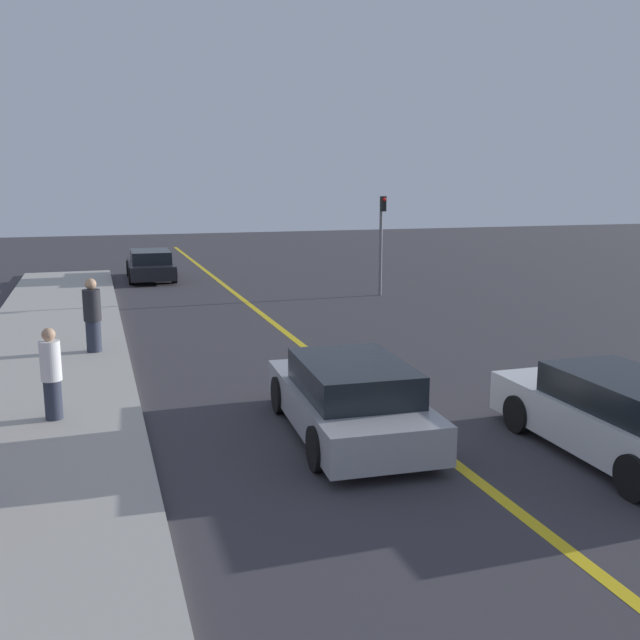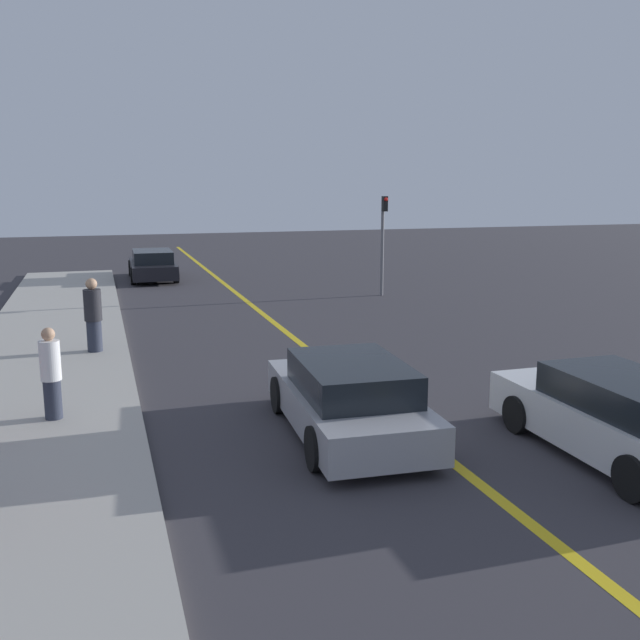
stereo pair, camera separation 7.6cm
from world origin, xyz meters
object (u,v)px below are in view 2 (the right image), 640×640
at_px(car_ahead_center, 617,418).
at_px(car_parked_left_lot, 153,265).
at_px(car_far_distant, 348,398).
at_px(pedestrian_by_sign, 93,315).
at_px(pedestrian_far_standing, 51,374).
at_px(traffic_light, 383,234).

bearing_deg(car_ahead_center, car_parked_left_lot, 102.91).
xyz_separation_m(car_ahead_center, car_parked_left_lot, (-5.26, 23.10, -0.02)).
xyz_separation_m(car_far_distant, car_parked_left_lot, (-1.64, 20.89, -0.01)).
bearing_deg(pedestrian_by_sign, car_far_distant, -60.14).
bearing_deg(pedestrian_far_standing, car_parked_left_lot, 80.48).
relative_size(car_parked_left_lot, pedestrian_by_sign, 2.56).
height_order(car_ahead_center, pedestrian_by_sign, pedestrian_by_sign).
height_order(pedestrian_far_standing, traffic_light, traffic_light).
xyz_separation_m(car_ahead_center, pedestrian_by_sign, (-7.72, 9.33, 0.37)).
bearing_deg(pedestrian_by_sign, traffic_light, 32.72).
distance_m(car_ahead_center, car_far_distant, 4.25).
xyz_separation_m(car_far_distant, pedestrian_by_sign, (-4.09, 7.13, 0.38)).
bearing_deg(pedestrian_by_sign, pedestrian_far_standing, -97.94).
height_order(car_far_distant, pedestrian_by_sign, pedestrian_by_sign).
bearing_deg(car_far_distant, pedestrian_far_standing, 159.86).
distance_m(pedestrian_far_standing, traffic_light, 16.19).
bearing_deg(traffic_light, car_far_distant, -114.44).
bearing_deg(car_parked_left_lot, pedestrian_by_sign, -99.05).
bearing_deg(car_parked_left_lot, traffic_light, -40.94).
relative_size(car_ahead_center, car_parked_left_lot, 0.97).
height_order(car_far_distant, pedestrian_far_standing, pedestrian_far_standing).
relative_size(car_ahead_center, car_far_distant, 0.98).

